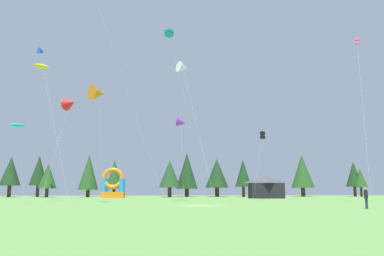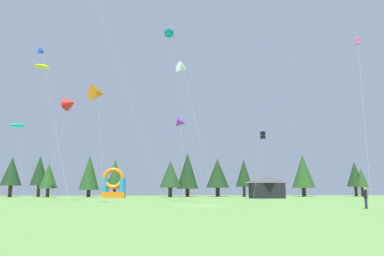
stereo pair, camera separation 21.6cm
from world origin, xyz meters
name	(u,v)px [view 1 (the left image)]	position (x,y,z in m)	size (l,w,h in m)	color
ground_plane	(199,206)	(0.00, 0.00, 0.00)	(120.00, 120.00, 0.00)	#5B8C42
kite_black_box	(263,135)	(11.88, 18.75, 10.17)	(2.65, 2.14, 10.77)	black
kite_blue_delta	(41,52)	(-27.53, 30.57, 27.62)	(8.95, 7.32, 28.34)	blue
kite_white_delta	(183,68)	(-1.25, 11.21, 18.58)	(4.67, 7.71, 19.46)	white
kite_cyan_parafoil	(17,125)	(-21.09, 5.44, 9.13)	(2.05, 1.92, 9.45)	#19B7CC
kite_yellow_parafoil	(41,66)	(-20.99, 11.97, 18.60)	(6.20, 1.35, 19.18)	yellow
kite_pink_box	(357,42)	(21.88, 6.33, 21.13)	(4.61, 8.46, 21.71)	#EA599E
kite_red_delta	(70,103)	(-17.74, 15.58, 14.21)	(3.54, 5.18, 15.27)	red
kite_teal_box	(169,34)	(-3.23, 7.03, 21.82)	(6.01, 5.23, 22.30)	#0C7F7A
kite_orange_delta	(98,93)	(-12.16, 7.29, 13.69)	(2.90, 3.10, 14.74)	orange
kite_purple_delta	(181,122)	(-1.14, 19.61, 12.26)	(1.82, 5.42, 13.20)	purple
person_midfield	(366,196)	(14.00, -7.47, 1.09)	(0.43, 0.43, 1.84)	navy
inflatable_red_slide	(113,187)	(-13.67, 34.77, 2.06)	(4.30, 3.52, 5.78)	orange
festival_tent	(266,187)	(14.94, 28.99, 2.06)	(6.00, 3.44, 4.13)	black
tree_row_1	(11,171)	(-36.73, 43.65, 5.43)	(4.26, 4.26, 8.53)	#4C331E
tree_row_2	(39,171)	(-31.57, 45.86, 5.72)	(3.83, 3.83, 9.07)	#4C331E
tree_row_3	(48,176)	(-28.18, 41.35, 4.37)	(3.79, 3.79, 6.99)	#4C331E
tree_row_4	(89,172)	(-20.03, 42.60, 5.23)	(4.29, 4.29, 9.01)	#4C331E
tree_row_5	(114,174)	(-14.40, 41.45, 4.78)	(3.56, 3.56, 7.91)	#4C331E
tree_row_6	(170,174)	(-2.66, 41.18, 4.83)	(4.64, 4.64, 7.75)	#4C331E
tree_row_7	(187,171)	(1.18, 44.17, 5.69)	(4.80, 4.80, 9.71)	#4C331E
tree_row_8	(217,173)	(8.10, 45.65, 5.23)	(5.23, 5.23, 8.55)	#4C331E
tree_row_9	(243,173)	(13.44, 42.13, 5.10)	(3.56, 3.56, 8.13)	#4C331E
tree_row_10	(302,171)	(27.92, 45.32, 5.71)	(5.19, 5.19, 9.56)	#4C331E
tree_row_11	(354,174)	(39.83, 44.67, 5.04)	(3.70, 3.70, 7.95)	#4C331E
tree_row_12	(360,178)	(40.67, 43.38, 4.16)	(2.93, 2.93, 6.37)	#4C331E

